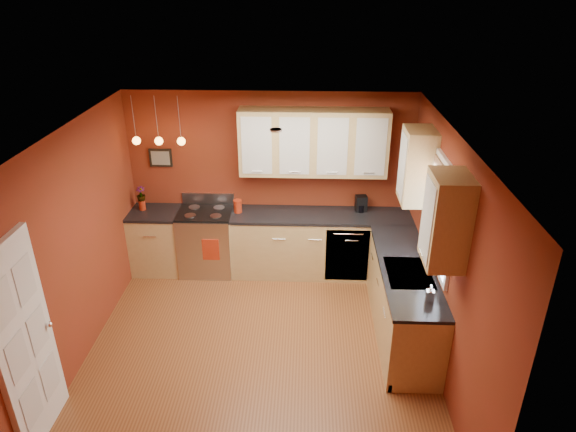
{
  "coord_description": "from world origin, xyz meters",
  "views": [
    {
      "loc": [
        0.52,
        -4.73,
        4.05
      ],
      "look_at": [
        0.29,
        1.0,
        1.29
      ],
      "focal_mm": 32.0,
      "sensor_mm": 36.0,
      "label": 1
    }
  ],
  "objects_px": {
    "gas_range": "(207,241)",
    "red_canister": "(238,206)",
    "sink": "(409,274)",
    "soap_pump": "(430,293)",
    "coffee_maker": "(361,204)"
  },
  "relations": [
    {
      "from": "red_canister",
      "to": "sink",
      "type": "bearing_deg",
      "value": -35.33
    },
    {
      "from": "gas_range",
      "to": "red_canister",
      "type": "xyz_separation_m",
      "value": [
        0.47,
        0.02,
        0.55
      ]
    },
    {
      "from": "sink",
      "to": "red_canister",
      "type": "bearing_deg",
      "value": 144.67
    },
    {
      "from": "gas_range",
      "to": "red_canister",
      "type": "relative_size",
      "value": 5.98
    },
    {
      "from": "coffee_maker",
      "to": "soap_pump",
      "type": "bearing_deg",
      "value": -84.41
    },
    {
      "from": "sink",
      "to": "gas_range",
      "type": "bearing_deg",
      "value": 150.22
    },
    {
      "from": "sink",
      "to": "soap_pump",
      "type": "distance_m",
      "value": 0.57
    },
    {
      "from": "sink",
      "to": "red_canister",
      "type": "height_order",
      "value": "sink"
    },
    {
      "from": "sink",
      "to": "soap_pump",
      "type": "xyz_separation_m",
      "value": [
        0.11,
        -0.55,
        0.12
      ]
    },
    {
      "from": "gas_range",
      "to": "red_canister",
      "type": "height_order",
      "value": "red_canister"
    },
    {
      "from": "coffee_maker",
      "to": "sink",
      "type": "bearing_deg",
      "value": -83.84
    },
    {
      "from": "red_canister",
      "to": "coffee_maker",
      "type": "relative_size",
      "value": 0.82
    },
    {
      "from": "red_canister",
      "to": "soap_pump",
      "type": "xyz_separation_m",
      "value": [
        2.27,
        -2.08,
        0.0
      ]
    },
    {
      "from": "sink",
      "to": "soap_pump",
      "type": "bearing_deg",
      "value": -78.31
    },
    {
      "from": "soap_pump",
      "to": "coffee_maker",
      "type": "bearing_deg",
      "value": 103.37
    }
  ]
}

